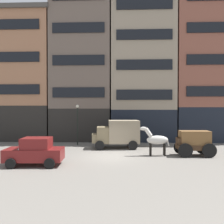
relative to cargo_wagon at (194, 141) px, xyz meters
name	(u,v)px	position (x,y,z in m)	size (l,w,h in m)	color
ground_plane	(109,156)	(-6.64, -0.45, -1.15)	(120.00, 120.00, 0.00)	slate
building_far_left	(17,77)	(-18.72, 9.90, 6.52)	(10.08, 6.95, 15.26)	black
building_center_left	(83,64)	(-10.37, 9.90, 8.05)	(7.30, 6.95, 18.31)	black
building_center_right	(141,69)	(-3.23, 9.90, 7.42)	(7.68, 6.95, 17.05)	black
building_far_right	(213,65)	(5.37, 9.90, 7.87)	(10.22, 6.95, 17.96)	black
cargo_wagon	(194,141)	(0.00, 0.00, 0.00)	(2.92, 1.54, 1.98)	#3D2819
draft_horse	(156,140)	(-2.95, 0.00, 0.12)	(2.34, 0.62, 2.30)	beige
delivery_truck_near	(117,133)	(-6.07, 3.22, 0.28)	(4.47, 2.43, 2.62)	#7A6B4C
sedan_dark	(35,152)	(-11.41, -3.43, -0.23)	(3.78, 2.02, 1.83)	maroon
streetlamp_curbside	(77,119)	(-10.22, 5.17, 1.52)	(0.32, 0.32, 4.12)	black
fire_hydrant_curbside	(191,140)	(1.59, 5.76, -0.72)	(0.24, 0.24, 0.83)	maroon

